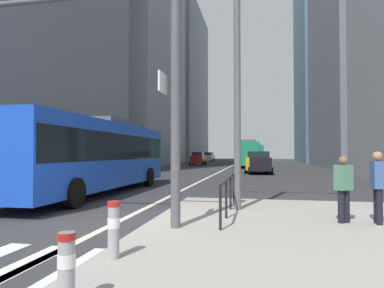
{
  "coord_description": "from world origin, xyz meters",
  "views": [
    {
      "loc": [
        3.6,
        -8.32,
        1.8
      ],
      "look_at": [
        -4.46,
        32.67,
        2.92
      ],
      "focal_mm": 31.5,
      "sensor_mm": 36.0,
      "label": 1
    }
  ],
  "objects": [
    {
      "name": "lane_centre_line",
      "position": [
        0.0,
        30.0,
        0.01
      ],
      "size": [
        0.2,
        80.0,
        0.01
      ],
      "primitive_type": "cube",
      "color": "beige",
      "rests_on": "ground"
    },
    {
      "name": "median_island",
      "position": [
        5.5,
        -1.0,
        0.07
      ],
      "size": [
        9.0,
        10.0,
        0.15
      ],
      "primitive_type": "cube",
      "color": "gray",
      "rests_on": "ground"
    },
    {
      "name": "office_tower_left_far",
      "position": [
        -16.0,
        69.73,
        18.0
      ],
      "size": [
        12.49,
        25.53,
        36.01
      ],
      "primitive_type": "cube",
      "color": "gray",
      "rests_on": "ground"
    },
    {
      "name": "traffic_signal_gantry",
      "position": [
        -0.39,
        -1.03,
        4.13
      ],
      "size": [
        6.49,
        0.65,
        6.0
      ],
      "color": "#515156",
      "rests_on": "median_island"
    },
    {
      "name": "car_oncoming_far",
      "position": [
        -5.17,
        40.97,
        0.99
      ],
      "size": [
        2.09,
        4.14,
        1.94
      ],
      "color": "maroon",
      "rests_on": "ground"
    },
    {
      "name": "street_lamp_post",
      "position": [
        3.01,
        1.64,
        5.28
      ],
      "size": [
        5.5,
        0.32,
        8.0
      ],
      "color": "#56565B",
      "rests_on": "median_island"
    },
    {
      "name": "car_receding_near",
      "position": [
        3.42,
        22.85,
        0.99
      ],
      "size": [
        2.1,
        4.06,
        1.94
      ],
      "color": "gold",
      "rests_on": "ground"
    },
    {
      "name": "car_oncoming_mid",
      "position": [
        -6.22,
        59.01,
        0.99
      ],
      "size": [
        2.22,
        4.58,
        1.94
      ],
      "color": "silver",
      "rests_on": "ground"
    },
    {
      "name": "city_bus_red_distant",
      "position": [
        3.09,
        53.18,
        1.84
      ],
      "size": [
        2.92,
        11.15,
        3.4
      ],
      "color": "#198456",
      "rests_on": "ground"
    },
    {
      "name": "pedestrian_waiting",
      "position": [
        5.59,
        0.24,
        1.02
      ],
      "size": [
        0.45,
        0.41,
        1.58
      ],
      "color": "black",
      "rests_on": "median_island"
    },
    {
      "name": "pedestrian_railing",
      "position": [
        2.8,
        0.93,
        0.87
      ],
      "size": [
        0.06,
        4.1,
        0.98
      ],
      "color": "black",
      "rests_on": "median_island"
    },
    {
      "name": "city_bus_blue_oncoming",
      "position": [
        -3.45,
        5.47,
        1.84
      ],
      "size": [
        2.72,
        11.72,
        3.4
      ],
      "color": "blue",
      "rests_on": "ground"
    },
    {
      "name": "office_tower_left_mid",
      "position": [
        -16.0,
        41.51,
        23.47
      ],
      "size": [
        12.83,
        21.61,
        46.94
      ],
      "primitive_type": "cube",
      "color": "#9E9EA3",
      "rests_on": "ground"
    },
    {
      "name": "bollard_front",
      "position": [
        1.57,
        -5.0,
        0.6
      ],
      "size": [
        0.2,
        0.2,
        0.8
      ],
      "color": "#99999E",
      "rests_on": "median_island"
    },
    {
      "name": "pedestrian_walking",
      "position": [
        6.34,
        0.24,
        1.09
      ],
      "size": [
        0.25,
        0.38,
        1.69
      ],
      "color": "black",
      "rests_on": "median_island"
    },
    {
      "name": "bollard_left",
      "position": [
        1.37,
        -3.35,
        0.65
      ],
      "size": [
        0.2,
        0.2,
        0.9
      ],
      "color": "#99999E",
      "rests_on": "median_island"
    },
    {
      "name": "city_bus_red_receding",
      "position": [
        2.36,
        35.47,
        1.84
      ],
      "size": [
        2.9,
        10.85,
        3.4
      ],
      "color": "#198456",
      "rests_on": "ground"
    },
    {
      "name": "office_tower_right_far",
      "position": [
        17.0,
        63.27,
        25.03
      ],
      "size": [
        10.29,
        19.59,
        50.07
      ],
      "primitive_type": "cube",
      "color": "slate",
      "rests_on": "ground"
    },
    {
      "name": "car_receding_far",
      "position": [
        3.77,
        21.63,
        0.99
      ],
      "size": [
        2.09,
        4.61,
        1.94
      ],
      "color": "black",
      "rests_on": "ground"
    },
    {
      "name": "ground_plane",
      "position": [
        0.0,
        20.0,
        0.0
      ],
      "size": [
        160.0,
        160.0,
        0.0
      ],
      "primitive_type": "plane",
      "color": "#303033"
    },
    {
      "name": "office_tower_right_mid",
      "position": [
        17.0,
        37.5,
        15.38
      ],
      "size": [
        10.89,
        21.44,
        30.76
      ],
      "primitive_type": "cube",
      "color": "slate",
      "rests_on": "ground"
    }
  ]
}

